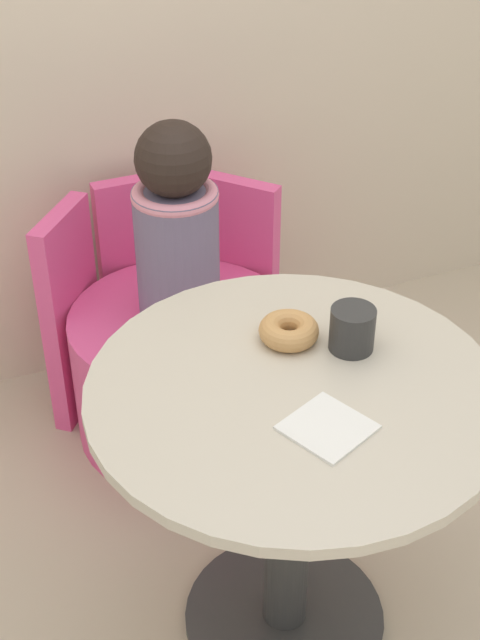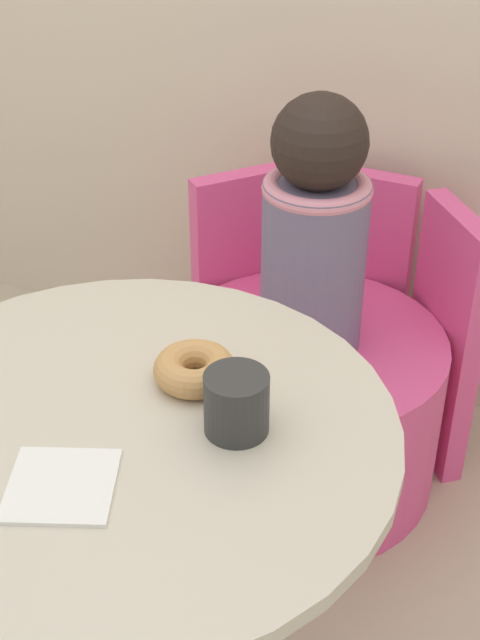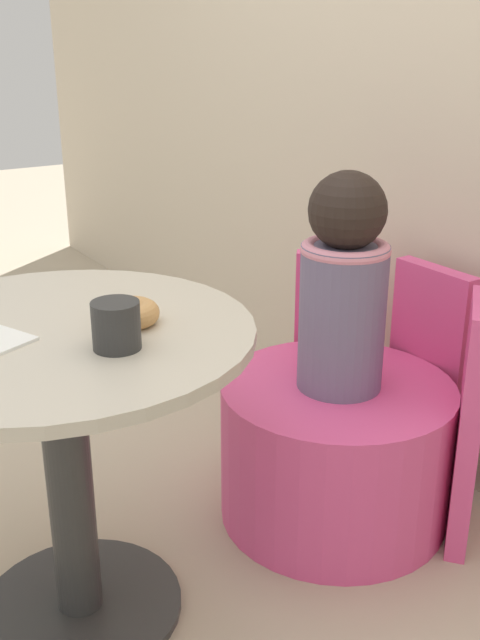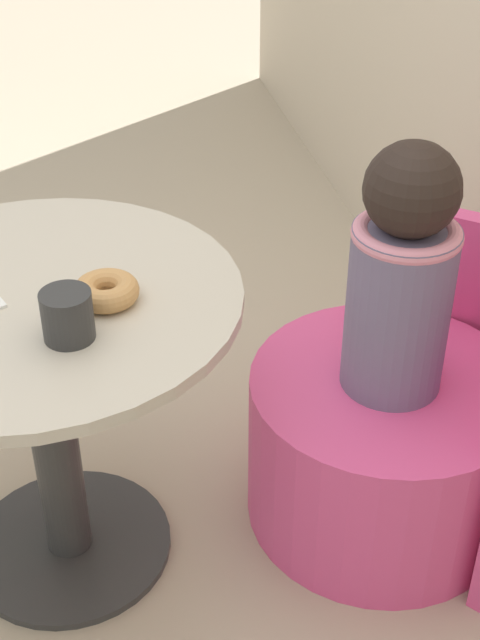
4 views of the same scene
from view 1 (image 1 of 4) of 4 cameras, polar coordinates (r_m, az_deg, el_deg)
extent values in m
plane|color=#B7A88E|center=(2.20, 2.38, -17.75)|extent=(12.00, 12.00, 0.00)
cylinder|color=#333333|center=(2.17, 2.85, -18.34)|extent=(0.46, 0.46, 0.02)
cylinder|color=#333333|center=(1.91, 3.14, -12.34)|extent=(0.10, 0.10, 0.65)
cylinder|color=beige|center=(1.68, 3.50, -4.51)|extent=(0.79, 0.79, 0.02)
cylinder|color=#E54C8C|center=(2.52, -3.67, -3.36)|extent=(0.61, 0.61, 0.38)
cube|color=#E54C8C|center=(2.70, -6.18, 2.82)|extent=(0.26, 0.05, 0.65)
cube|color=#E54C8C|center=(2.68, -0.24, 2.73)|extent=(0.21, 0.23, 0.65)
cube|color=#E54C8C|center=(2.56, -10.75, 0.32)|extent=(0.21, 0.23, 0.65)
cylinder|color=slate|center=(2.30, -4.01, 4.08)|extent=(0.22, 0.22, 0.37)
torus|color=pink|center=(2.22, -4.20, 8.00)|extent=(0.22, 0.22, 0.04)
sphere|color=black|center=(2.18, -4.30, 10.24)|extent=(0.19, 0.19, 0.19)
torus|color=tan|center=(1.78, 3.14, -0.67)|extent=(0.12, 0.12, 0.04)
cylinder|color=#2D2D2D|center=(1.75, 7.19, -0.58)|extent=(0.09, 0.09, 0.09)
cube|color=white|center=(1.59, 5.64, -6.85)|extent=(0.18, 0.18, 0.01)
camera|label=2|loc=(1.24, 49.17, 11.47)|focal=50.00mm
camera|label=3|loc=(2.13, 46.03, 10.56)|focal=42.00mm
camera|label=4|loc=(2.40, 39.49, 24.16)|focal=50.00mm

